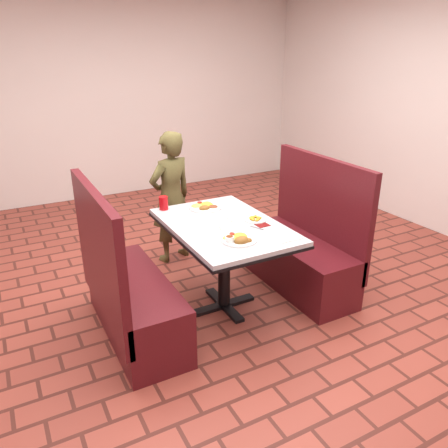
# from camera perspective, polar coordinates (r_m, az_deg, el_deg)

# --- Properties ---
(room) EXTENTS (7.00, 7.04, 2.82)m
(room) POSITION_cam_1_polar(r_m,az_deg,el_deg) (3.16, 0.00, 19.94)
(room) COLOR #9C4133
(room) RESTS_ON ground
(dining_table) EXTENTS (0.81, 1.21, 0.75)m
(dining_table) POSITION_cam_1_polar(r_m,az_deg,el_deg) (3.44, 0.00, -1.48)
(dining_table) COLOR silver
(dining_table) RESTS_ON ground
(booth_bench_left) EXTENTS (0.47, 1.20, 1.17)m
(booth_bench_left) POSITION_cam_1_polar(r_m,az_deg,el_deg) (3.33, -12.35, -9.17)
(booth_bench_left) COLOR #561319
(booth_bench_left) RESTS_ON ground
(booth_bench_right) EXTENTS (0.47, 1.20, 1.17)m
(booth_bench_right) POSITION_cam_1_polar(r_m,az_deg,el_deg) (3.98, 10.19, -3.60)
(booth_bench_right) COLOR #561319
(booth_bench_right) RESTS_ON ground
(diner_person) EXTENTS (0.55, 0.43, 1.31)m
(diner_person) POSITION_cam_1_polar(r_m,az_deg,el_deg) (4.34, -6.92, 3.41)
(diner_person) COLOR brown
(diner_person) RESTS_ON ground
(near_dinner_plate) EXTENTS (0.26, 0.26, 0.08)m
(near_dinner_plate) POSITION_cam_1_polar(r_m,az_deg,el_deg) (3.09, 1.91, -1.77)
(near_dinner_plate) COLOR white
(near_dinner_plate) RESTS_ON dining_table
(far_dinner_plate) EXTENTS (0.28, 0.28, 0.07)m
(far_dinner_plate) POSITION_cam_1_polar(r_m,az_deg,el_deg) (3.74, -2.50, 2.44)
(far_dinner_plate) COLOR white
(far_dinner_plate) RESTS_ON dining_table
(plantain_plate) EXTENTS (0.18, 0.18, 0.03)m
(plantain_plate) POSITION_cam_1_polar(r_m,az_deg,el_deg) (3.48, 4.07, 0.64)
(plantain_plate) COLOR white
(plantain_plate) RESTS_ON dining_table
(maroon_napkin) EXTENTS (0.10, 0.10, 0.00)m
(maroon_napkin) POSITION_cam_1_polar(r_m,az_deg,el_deg) (3.40, 4.99, -0.09)
(maroon_napkin) COLOR #5C0D0D
(maroon_napkin) RESTS_ON dining_table
(spoon_utensil) EXTENTS (0.06, 0.12, 0.00)m
(spoon_utensil) POSITION_cam_1_polar(r_m,az_deg,el_deg) (3.33, 4.30, -0.50)
(spoon_utensil) COLOR silver
(spoon_utensil) RESTS_ON dining_table
(red_tumbler) EXTENTS (0.08, 0.08, 0.11)m
(red_tumbler) POSITION_cam_1_polar(r_m,az_deg,el_deg) (3.74, -7.90, 2.73)
(red_tumbler) COLOR red
(red_tumbler) RESTS_ON dining_table
(paper_napkin) EXTENTS (0.18, 0.14, 0.01)m
(paper_napkin) POSITION_cam_1_polar(r_m,az_deg,el_deg) (3.18, 8.29, -1.75)
(paper_napkin) COLOR white
(paper_napkin) RESTS_ON dining_table
(knife_utensil) EXTENTS (0.03, 0.19, 0.00)m
(knife_utensil) POSITION_cam_1_polar(r_m,az_deg,el_deg) (3.08, 2.49, -2.22)
(knife_utensil) COLOR silver
(knife_utensil) RESTS_ON dining_table
(fork_utensil) EXTENTS (0.01, 0.16, 0.00)m
(fork_utensil) POSITION_cam_1_polar(r_m,az_deg,el_deg) (3.06, 2.41, -2.39)
(fork_utensil) COLOR silver
(fork_utensil) RESTS_ON dining_table
(lettuce_shreds) EXTENTS (0.28, 0.32, 0.00)m
(lettuce_shreds) POSITION_cam_1_polar(r_m,az_deg,el_deg) (3.47, 0.11, 0.46)
(lettuce_shreds) COLOR #9AC74F
(lettuce_shreds) RESTS_ON dining_table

